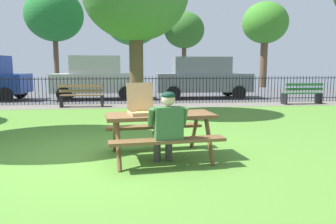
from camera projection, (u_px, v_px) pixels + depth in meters
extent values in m
cube|color=#558A31|center=(107.00, 134.00, 7.69)|extent=(28.00, 11.83, 0.02)
cube|color=slate|center=(117.00, 106.00, 12.82)|extent=(28.00, 1.40, 0.01)
cube|color=#515154|center=(121.00, 96.00, 17.08)|extent=(28.00, 7.25, 0.01)
cube|color=brown|center=(160.00, 115.00, 5.60)|extent=(1.88, 0.96, 0.06)
cube|color=brown|center=(168.00, 141.00, 5.06)|extent=(1.82, 0.49, 0.05)
cube|color=brown|center=(154.00, 126.00, 6.22)|extent=(1.82, 0.49, 0.05)
cylinder|color=brown|center=(118.00, 146.00, 5.10)|extent=(0.12, 0.44, 0.74)
cylinder|color=brown|center=(115.00, 135.00, 5.89)|extent=(0.12, 0.44, 0.74)
cylinder|color=brown|center=(209.00, 141.00, 5.42)|extent=(0.12, 0.44, 0.74)
cylinder|color=brown|center=(194.00, 131.00, 6.22)|extent=(0.12, 0.44, 0.74)
cube|color=tan|center=(143.00, 114.00, 5.53)|extent=(0.54, 0.54, 0.01)
cube|color=silver|center=(143.00, 113.00, 5.53)|extent=(0.50, 0.50, 0.00)
cube|color=tan|center=(147.00, 114.00, 5.32)|extent=(0.45, 0.11, 0.04)
cube|color=tan|center=(140.00, 110.00, 5.74)|extent=(0.45, 0.11, 0.04)
cube|color=tan|center=(130.00, 113.00, 5.46)|extent=(0.11, 0.45, 0.04)
cube|color=tan|center=(156.00, 112.00, 5.60)|extent=(0.11, 0.45, 0.04)
cube|color=tan|center=(140.00, 96.00, 5.72)|extent=(0.46, 0.15, 0.46)
cylinder|color=tan|center=(143.00, 113.00, 5.53)|extent=(0.39, 0.39, 0.01)
cylinder|color=#F2CF4F|center=(143.00, 113.00, 5.53)|extent=(0.36, 0.36, 0.00)
pyramid|color=#EBD05A|center=(167.00, 113.00, 5.58)|extent=(0.27, 0.30, 0.01)
cube|color=tan|center=(163.00, 112.00, 5.68)|extent=(0.18, 0.12, 0.02)
cylinder|color=#3C3C3C|center=(157.00, 148.00, 5.48)|extent=(0.12, 0.12, 0.44)
cylinder|color=#3C3C3C|center=(159.00, 136.00, 5.24)|extent=(0.20, 0.43, 0.15)
cylinder|color=#3C3C3C|center=(169.00, 148.00, 5.53)|extent=(0.12, 0.12, 0.44)
cylinder|color=#3C3C3C|center=(172.00, 136.00, 5.29)|extent=(0.20, 0.43, 0.15)
cube|color=#386638|center=(169.00, 124.00, 5.03)|extent=(0.44, 0.27, 0.52)
cylinder|color=#386638|center=(151.00, 117.00, 5.01)|extent=(0.11, 0.22, 0.31)
cylinder|color=#386638|center=(184.00, 116.00, 5.12)|extent=(0.11, 0.22, 0.31)
sphere|color=beige|center=(168.00, 99.00, 5.00)|extent=(0.21, 0.21, 0.21)
ellipsoid|color=#0F3022|center=(168.00, 96.00, 4.98)|extent=(0.21, 0.20, 0.12)
cylinder|color=black|center=(118.00, 79.00, 13.37)|extent=(23.78, 0.03, 0.03)
cylinder|color=black|center=(118.00, 100.00, 13.49)|extent=(23.78, 0.03, 0.03)
cylinder|color=black|center=(2.00, 91.00, 12.96)|extent=(0.02, 0.02, 1.11)
cylinder|color=black|center=(5.00, 91.00, 12.98)|extent=(0.02, 0.02, 1.11)
cylinder|color=black|center=(9.00, 91.00, 12.99)|extent=(0.02, 0.02, 1.11)
cylinder|color=black|center=(13.00, 91.00, 13.01)|extent=(0.02, 0.02, 1.11)
cylinder|color=black|center=(17.00, 91.00, 13.02)|extent=(0.02, 0.02, 1.11)
cylinder|color=black|center=(20.00, 91.00, 13.04)|extent=(0.02, 0.02, 1.11)
cylinder|color=black|center=(24.00, 91.00, 13.05)|extent=(0.02, 0.02, 1.11)
cylinder|color=black|center=(28.00, 91.00, 13.06)|extent=(0.02, 0.02, 1.11)
cylinder|color=black|center=(31.00, 91.00, 13.08)|extent=(0.02, 0.02, 1.11)
cylinder|color=black|center=(35.00, 91.00, 13.09)|extent=(0.02, 0.02, 1.11)
cylinder|color=black|center=(39.00, 91.00, 13.11)|extent=(0.02, 0.02, 1.11)
cylinder|color=black|center=(42.00, 91.00, 13.12)|extent=(0.02, 0.02, 1.11)
cylinder|color=black|center=(46.00, 91.00, 13.14)|extent=(0.02, 0.02, 1.11)
cylinder|color=black|center=(50.00, 91.00, 13.15)|extent=(0.02, 0.02, 1.11)
cylinder|color=black|center=(53.00, 91.00, 13.17)|extent=(0.02, 0.02, 1.11)
cylinder|color=black|center=(57.00, 91.00, 13.18)|extent=(0.02, 0.02, 1.11)
cylinder|color=black|center=(61.00, 91.00, 13.20)|extent=(0.02, 0.02, 1.11)
cylinder|color=black|center=(64.00, 91.00, 13.21)|extent=(0.02, 0.02, 1.11)
cylinder|color=black|center=(68.00, 91.00, 13.23)|extent=(0.02, 0.02, 1.11)
cylinder|color=black|center=(72.00, 91.00, 13.24)|extent=(0.02, 0.02, 1.11)
cylinder|color=black|center=(75.00, 91.00, 13.26)|extent=(0.02, 0.02, 1.11)
cylinder|color=black|center=(79.00, 91.00, 13.27)|extent=(0.02, 0.02, 1.11)
cylinder|color=black|center=(82.00, 91.00, 13.29)|extent=(0.02, 0.02, 1.11)
cylinder|color=black|center=(86.00, 91.00, 13.30)|extent=(0.02, 0.02, 1.11)
cylinder|color=black|center=(90.00, 91.00, 13.32)|extent=(0.02, 0.02, 1.11)
cylinder|color=black|center=(93.00, 91.00, 13.33)|extent=(0.02, 0.02, 1.11)
cylinder|color=black|center=(97.00, 90.00, 13.35)|extent=(0.02, 0.02, 1.11)
cylinder|color=black|center=(100.00, 90.00, 13.36)|extent=(0.02, 0.02, 1.11)
cylinder|color=black|center=(104.00, 90.00, 13.37)|extent=(0.02, 0.02, 1.11)
cylinder|color=black|center=(107.00, 90.00, 13.39)|extent=(0.02, 0.02, 1.11)
cylinder|color=black|center=(111.00, 90.00, 13.40)|extent=(0.02, 0.02, 1.11)
cylinder|color=black|center=(114.00, 90.00, 13.42)|extent=(0.02, 0.02, 1.11)
cylinder|color=black|center=(118.00, 90.00, 13.43)|extent=(0.02, 0.02, 1.11)
cylinder|color=black|center=(121.00, 90.00, 13.45)|extent=(0.02, 0.02, 1.11)
cylinder|color=black|center=(125.00, 90.00, 13.46)|extent=(0.02, 0.02, 1.11)
cylinder|color=black|center=(128.00, 90.00, 13.48)|extent=(0.02, 0.02, 1.11)
cylinder|color=black|center=(132.00, 90.00, 13.49)|extent=(0.02, 0.02, 1.11)
cylinder|color=black|center=(135.00, 90.00, 13.51)|extent=(0.02, 0.02, 1.11)
cylinder|color=black|center=(139.00, 90.00, 13.52)|extent=(0.02, 0.02, 1.11)
cylinder|color=black|center=(142.00, 90.00, 13.54)|extent=(0.02, 0.02, 1.11)
cylinder|color=black|center=(146.00, 90.00, 13.55)|extent=(0.02, 0.02, 1.11)
cylinder|color=black|center=(149.00, 90.00, 13.57)|extent=(0.02, 0.02, 1.11)
cylinder|color=black|center=(152.00, 90.00, 13.58)|extent=(0.02, 0.02, 1.11)
cylinder|color=black|center=(156.00, 90.00, 13.60)|extent=(0.02, 0.02, 1.11)
cylinder|color=black|center=(159.00, 90.00, 13.61)|extent=(0.02, 0.02, 1.11)
cylinder|color=black|center=(163.00, 90.00, 13.63)|extent=(0.02, 0.02, 1.11)
cylinder|color=black|center=(166.00, 90.00, 13.64)|extent=(0.02, 0.02, 1.11)
cylinder|color=black|center=(170.00, 90.00, 13.65)|extent=(0.02, 0.02, 1.11)
cylinder|color=black|center=(173.00, 90.00, 13.67)|extent=(0.02, 0.02, 1.11)
cylinder|color=black|center=(176.00, 90.00, 13.68)|extent=(0.02, 0.02, 1.11)
cylinder|color=black|center=(180.00, 90.00, 13.70)|extent=(0.02, 0.02, 1.11)
cylinder|color=black|center=(183.00, 90.00, 13.71)|extent=(0.02, 0.02, 1.11)
cylinder|color=black|center=(186.00, 90.00, 13.73)|extent=(0.02, 0.02, 1.11)
cylinder|color=black|center=(190.00, 90.00, 13.74)|extent=(0.02, 0.02, 1.11)
cylinder|color=black|center=(193.00, 90.00, 13.76)|extent=(0.02, 0.02, 1.11)
cylinder|color=black|center=(196.00, 90.00, 13.77)|extent=(0.02, 0.02, 1.11)
cylinder|color=black|center=(200.00, 90.00, 13.79)|extent=(0.02, 0.02, 1.11)
cylinder|color=black|center=(203.00, 90.00, 13.80)|extent=(0.02, 0.02, 1.11)
cylinder|color=black|center=(206.00, 90.00, 13.82)|extent=(0.02, 0.02, 1.11)
cylinder|color=black|center=(210.00, 90.00, 13.83)|extent=(0.02, 0.02, 1.11)
cylinder|color=black|center=(213.00, 90.00, 13.85)|extent=(0.02, 0.02, 1.11)
cylinder|color=black|center=(216.00, 90.00, 13.86)|extent=(0.02, 0.02, 1.11)
cylinder|color=black|center=(220.00, 89.00, 13.88)|extent=(0.02, 0.02, 1.11)
cylinder|color=black|center=(223.00, 89.00, 13.89)|extent=(0.02, 0.02, 1.11)
cylinder|color=black|center=(226.00, 89.00, 13.91)|extent=(0.02, 0.02, 1.11)
cylinder|color=black|center=(229.00, 89.00, 13.92)|extent=(0.02, 0.02, 1.11)
cylinder|color=black|center=(233.00, 89.00, 13.93)|extent=(0.02, 0.02, 1.11)
cylinder|color=black|center=(236.00, 89.00, 13.95)|extent=(0.02, 0.02, 1.11)
cylinder|color=black|center=(239.00, 89.00, 13.96)|extent=(0.02, 0.02, 1.11)
cylinder|color=black|center=(242.00, 89.00, 13.98)|extent=(0.02, 0.02, 1.11)
cylinder|color=black|center=(246.00, 89.00, 13.99)|extent=(0.02, 0.02, 1.11)
cylinder|color=black|center=(249.00, 89.00, 14.01)|extent=(0.02, 0.02, 1.11)
cylinder|color=black|center=(252.00, 89.00, 14.02)|extent=(0.02, 0.02, 1.11)
cylinder|color=black|center=(255.00, 89.00, 14.04)|extent=(0.02, 0.02, 1.11)
cylinder|color=black|center=(259.00, 89.00, 14.05)|extent=(0.02, 0.02, 1.11)
cylinder|color=black|center=(262.00, 89.00, 14.07)|extent=(0.02, 0.02, 1.11)
cylinder|color=black|center=(265.00, 89.00, 14.08)|extent=(0.02, 0.02, 1.11)
cylinder|color=black|center=(268.00, 89.00, 14.10)|extent=(0.02, 0.02, 1.11)
cylinder|color=black|center=(271.00, 89.00, 14.11)|extent=(0.02, 0.02, 1.11)
cylinder|color=black|center=(274.00, 89.00, 14.13)|extent=(0.02, 0.02, 1.11)
cylinder|color=black|center=(278.00, 89.00, 14.14)|extent=(0.02, 0.02, 1.11)
cylinder|color=black|center=(281.00, 89.00, 14.16)|extent=(0.02, 0.02, 1.11)
cylinder|color=black|center=(284.00, 89.00, 14.17)|extent=(0.02, 0.02, 1.11)
cylinder|color=black|center=(287.00, 89.00, 14.19)|extent=(0.02, 0.02, 1.11)
cylinder|color=black|center=(290.00, 89.00, 14.20)|extent=(0.02, 0.02, 1.11)
cylinder|color=black|center=(293.00, 89.00, 14.22)|extent=(0.02, 0.02, 1.11)
cylinder|color=black|center=(297.00, 89.00, 14.23)|extent=(0.02, 0.02, 1.11)
cylinder|color=black|center=(300.00, 89.00, 14.24)|extent=(0.02, 0.02, 1.11)
cylinder|color=black|center=(303.00, 89.00, 14.26)|extent=(0.02, 0.02, 1.11)
cylinder|color=black|center=(306.00, 89.00, 14.27)|extent=(0.02, 0.02, 1.11)
cylinder|color=black|center=(309.00, 89.00, 14.29)|extent=(0.02, 0.02, 1.11)
cylinder|color=black|center=(312.00, 89.00, 14.30)|extent=(0.02, 0.02, 1.11)
cylinder|color=black|center=(315.00, 89.00, 14.32)|extent=(0.02, 0.02, 1.11)
cylinder|color=black|center=(318.00, 89.00, 14.33)|extent=(0.02, 0.02, 1.11)
cylinder|color=black|center=(321.00, 89.00, 14.35)|extent=(0.02, 0.02, 1.11)
cylinder|color=black|center=(324.00, 89.00, 14.36)|extent=(0.02, 0.02, 1.11)
cylinder|color=black|center=(327.00, 89.00, 14.38)|extent=(0.02, 0.02, 1.11)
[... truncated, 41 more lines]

